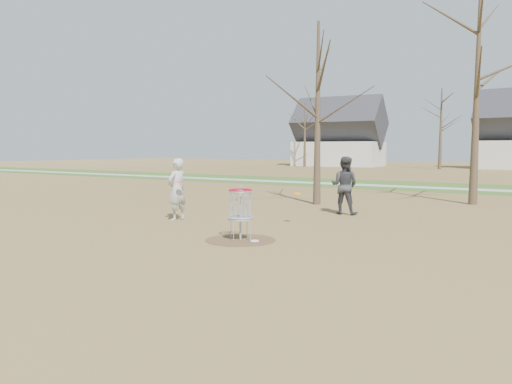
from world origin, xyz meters
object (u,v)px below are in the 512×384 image
(disc_grounded, at_px, (255,241))
(disc_golf_basket, at_px, (240,205))
(player_throwing, at_px, (344,185))
(player_standing, at_px, (177,189))

(disc_grounded, height_order, disc_golf_basket, disc_golf_basket)
(player_throwing, height_order, disc_grounded, player_throwing)
(player_throwing, relative_size, disc_grounded, 9.33)
(player_standing, xyz_separation_m, player_throwing, (3.95, 4.38, 0.02))
(player_throwing, distance_m, disc_golf_basket, 6.17)
(disc_golf_basket, bearing_deg, player_standing, 154.45)
(player_standing, bearing_deg, player_throwing, 139.69)
(player_standing, relative_size, disc_golf_basket, 1.49)
(disc_grounded, xyz_separation_m, disc_golf_basket, (-0.41, -0.02, 0.89))
(disc_grounded, distance_m, disc_golf_basket, 0.99)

